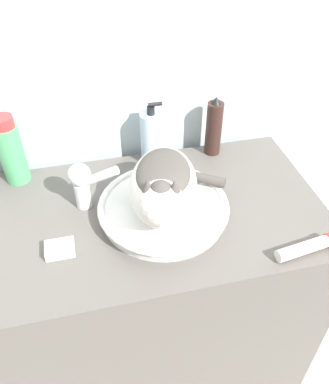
# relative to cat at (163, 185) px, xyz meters

# --- Properties ---
(wall_back) EXTENTS (8.00, 0.05, 2.40)m
(wall_back) POSITION_rel_cat_xyz_m (-0.03, 0.37, 0.18)
(wall_back) COLOR silver
(wall_back) RESTS_ON ground_plane
(vanity_counter) EXTENTS (0.98, 0.56, 0.90)m
(vanity_counter) POSITION_rel_cat_xyz_m (-0.03, 0.03, -0.57)
(vanity_counter) COLOR #56514C
(vanity_counter) RESTS_ON ground_plane
(sink_basin) EXTENTS (0.36, 0.36, 0.04)m
(sink_basin) POSITION_rel_cat_xyz_m (0.00, 0.02, -0.10)
(sink_basin) COLOR silver
(sink_basin) RESTS_ON vanity_counter
(cat) EXTENTS (0.32, 0.33, 0.18)m
(cat) POSITION_rel_cat_xyz_m (0.00, 0.00, 0.00)
(cat) COLOR silver
(cat) RESTS_ON sink_basin
(faucet) EXTENTS (0.14, 0.09, 0.15)m
(faucet) POSITION_rel_cat_xyz_m (-0.20, 0.10, -0.03)
(faucet) COLOR silver
(faucet) RESTS_ON vanity_counter
(soap_pump_bottle) EXTENTS (0.07, 0.07, 0.21)m
(soap_pump_bottle) POSITION_rel_cat_xyz_m (0.03, 0.27, -0.03)
(soap_pump_bottle) COLOR silver
(soap_pump_bottle) RESTS_ON vanity_counter
(hairspray_can_black) EXTENTS (0.05, 0.05, 0.20)m
(hairspray_can_black) POSITION_rel_cat_xyz_m (0.23, 0.27, -0.03)
(hairspray_can_black) COLOR #331E19
(hairspray_can_black) RESTS_ON vanity_counter
(mouthwash_bottle) EXTENTS (0.07, 0.07, 0.22)m
(mouthwash_bottle) POSITION_rel_cat_xyz_m (-0.39, 0.27, -0.02)
(mouthwash_bottle) COLOR #4CA366
(mouthwash_bottle) RESTS_ON vanity_counter
(cream_tube) EXTENTS (0.17, 0.06, 0.04)m
(cream_tube) POSITION_rel_cat_xyz_m (0.32, -0.20, -0.11)
(cream_tube) COLOR silver
(cream_tube) RESTS_ON vanity_counter
(soap_bar) EXTENTS (0.07, 0.05, 0.02)m
(soap_bar) POSITION_rel_cat_xyz_m (-0.28, -0.06, -0.11)
(soap_bar) COLOR silver
(soap_bar) RESTS_ON vanity_counter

